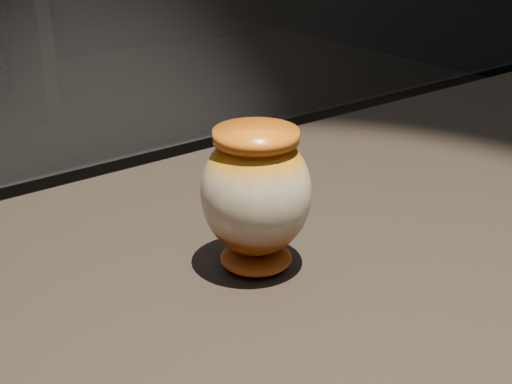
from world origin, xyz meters
TOP-DOWN VIEW (x-y plane):
  - main_vase at (-0.10, 0.03)m, footprint 0.14×0.14m

SIDE VIEW (x-z plane):
  - main_vase at x=-0.10m, z-range 0.91..1.07m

